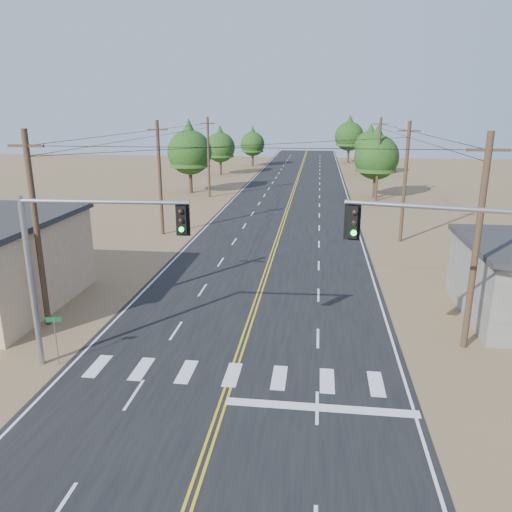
# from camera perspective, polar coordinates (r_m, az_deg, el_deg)

# --- Properties ---
(road) EXTENTS (15.00, 200.00, 0.02)m
(road) POSITION_cam_1_polar(r_m,az_deg,el_deg) (42.20, 2.32, 1.49)
(road) COLOR black
(road) RESTS_ON ground
(utility_pole_left_near) EXTENTS (1.80, 0.30, 10.00)m
(utility_pole_left_near) POSITION_cam_1_polar(r_m,az_deg,el_deg) (27.15, -23.79, 2.79)
(utility_pole_left_near) COLOR #4C3826
(utility_pole_left_near) RESTS_ON ground
(utility_pole_left_mid) EXTENTS (1.80, 0.30, 10.00)m
(utility_pole_left_mid) POSITION_cam_1_polar(r_m,az_deg,el_deg) (45.20, -10.93, 8.81)
(utility_pole_left_mid) COLOR #4C3826
(utility_pole_left_mid) RESTS_ON ground
(utility_pole_left_far) EXTENTS (1.80, 0.30, 10.00)m
(utility_pole_left_far) POSITION_cam_1_polar(r_m,az_deg,el_deg) (64.41, -5.45, 11.21)
(utility_pole_left_far) COLOR #4C3826
(utility_pole_left_far) RESTS_ON ground
(utility_pole_right_near) EXTENTS (1.80, 0.30, 10.00)m
(utility_pole_right_near) POSITION_cam_1_polar(r_m,az_deg,el_deg) (24.43, 23.92, 1.38)
(utility_pole_right_near) COLOR #4C3826
(utility_pole_right_near) RESTS_ON ground
(utility_pole_right_mid) EXTENTS (1.80, 0.30, 10.00)m
(utility_pole_right_mid) POSITION_cam_1_polar(r_m,az_deg,el_deg) (43.62, 16.65, 8.16)
(utility_pole_right_mid) COLOR #4C3826
(utility_pole_right_mid) RESTS_ON ground
(utility_pole_right_far) EXTENTS (1.80, 0.30, 10.00)m
(utility_pole_right_far) POSITION_cam_1_polar(r_m,az_deg,el_deg) (63.31, 13.80, 10.74)
(utility_pole_right_far) COLOR #4C3826
(utility_pole_right_far) RESTS_ON ground
(signal_mast_left) EXTENTS (7.04, 0.59, 7.53)m
(signal_mast_left) POSITION_cam_1_polar(r_m,az_deg,el_deg) (21.85, -19.94, 0.28)
(signal_mast_left) COLOR gray
(signal_mast_left) RESTS_ON ground
(signal_mast_right) EXTENTS (6.59, 1.72, 7.87)m
(signal_mast_right) POSITION_cam_1_polar(r_m,az_deg,el_deg) (18.72, 23.97, -2.20)
(signal_mast_right) COLOR gray
(signal_mast_right) RESTS_ON ground
(street_sign) EXTENTS (0.66, 0.17, 2.26)m
(street_sign) POSITION_cam_1_polar(r_m,az_deg,el_deg) (23.64, -21.96, -8.15)
(street_sign) COLOR gray
(street_sign) RESTS_ON ground
(tree_left_near) EXTENTS (5.88, 5.88, 9.79)m
(tree_left_near) POSITION_cam_1_polar(r_m,az_deg,el_deg) (68.14, -7.61, 12.16)
(tree_left_near) COLOR #3F2D1E
(tree_left_near) RESTS_ON ground
(tree_left_mid) EXTENTS (5.05, 5.05, 8.41)m
(tree_left_mid) POSITION_cam_1_polar(r_m,az_deg,el_deg) (87.42, -4.11, 12.61)
(tree_left_mid) COLOR #3F2D1E
(tree_left_mid) RESTS_ON ground
(tree_left_far) EXTENTS (4.71, 4.71, 7.86)m
(tree_left_far) POSITION_cam_1_polar(r_m,az_deg,el_deg) (100.75, -0.40, 12.95)
(tree_left_far) COLOR #3F2D1E
(tree_left_far) RESTS_ON ground
(tree_right_near) EXTENTS (5.56, 5.56, 9.27)m
(tree_right_near) POSITION_cam_1_polar(r_m,az_deg,el_deg) (65.33, 13.64, 11.40)
(tree_right_near) COLOR #3F2D1E
(tree_right_near) RESTS_ON ground
(tree_right_mid) EXTENTS (5.25, 5.25, 8.75)m
(tree_right_mid) POSITION_cam_1_polar(r_m,az_deg,el_deg) (89.54, 12.91, 12.47)
(tree_right_mid) COLOR #3F2D1E
(tree_right_mid) RESTS_ON ground
(tree_right_far) EXTENTS (5.97, 5.97, 9.95)m
(tree_right_far) POSITION_cam_1_polar(r_m,az_deg,el_deg) (108.83, 10.62, 13.61)
(tree_right_far) COLOR #3F2D1E
(tree_right_far) RESTS_ON ground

